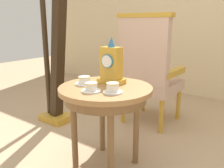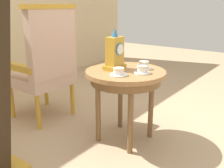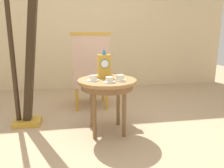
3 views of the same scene
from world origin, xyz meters
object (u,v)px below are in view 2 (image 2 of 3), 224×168
Objects in this scene: teacup_right at (142,70)px; armchair at (46,63)px; teacup_left at (119,72)px; teacup_center at (144,66)px; mantel_clock at (115,53)px; side_table at (125,80)px.

teacup_right is 1.03m from armchair.
teacup_right is at bearing -34.84° from teacup_left.
teacup_right is 0.14m from teacup_center.
mantel_clock is (0.14, 0.14, 0.11)m from teacup_left.
teacup_center is at bearing -51.93° from mantel_clock.
side_table is at bearing 90.68° from teacup_right.
teacup_center is (0.13, -0.10, 0.11)m from side_table.
teacup_left reaches higher than side_table.
teacup_left is 0.12× the size of armchair.
armchair is (-0.25, 0.96, -0.06)m from teacup_center.
side_table is at bearing 143.75° from teacup_center.
teacup_left is at bearing 145.16° from teacup_right.
side_table is 0.87m from armchair.
teacup_left is 0.91m from armchair.
armchair is at bearing 97.65° from side_table.
teacup_right is 1.01× the size of teacup_center.
teacup_center reaches higher than side_table.
side_table is at bearing 15.72° from teacup_left.
teacup_center is at bearing -75.64° from armchair.
teacup_left and teacup_right have the same top height.
armchair is at bearing 97.18° from mantel_clock.
teacup_center is (0.13, 0.06, 0.00)m from teacup_right.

